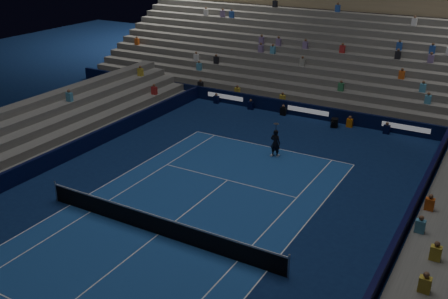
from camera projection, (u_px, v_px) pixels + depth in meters
ground at (158, 235)px, 23.54m from camera, size 90.00×90.00×0.00m
court_surface at (158, 234)px, 23.54m from camera, size 10.97×23.77×0.01m
sponsor_barrier_far at (309, 111)px, 38.10m from camera, size 44.00×0.25×1.00m
sponsor_barrier_east at (372, 295)px, 18.89m from camera, size 0.25×37.00×1.00m
sponsor_barrier_west at (12, 178)px, 27.80m from camera, size 0.25×37.00×1.00m
grandstand_main at (351, 49)px, 44.48m from camera, size 44.00×15.20×11.20m
tennis_net at (158, 225)px, 23.34m from camera, size 12.90×0.10×1.10m
tennis_player at (275, 143)px, 31.35m from camera, size 0.64×0.42×1.74m
broadcast_camera at (334, 123)px, 36.29m from camera, size 0.56×0.96×0.61m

